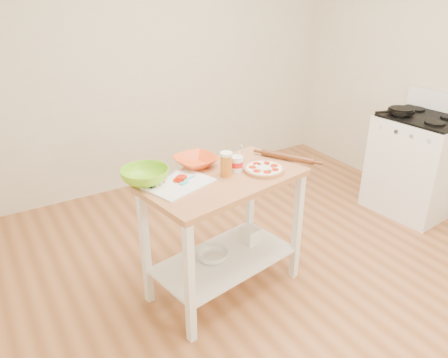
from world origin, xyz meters
name	(u,v)px	position (x,y,z in m)	size (l,w,h in m)	color
room_shell	(311,109)	(0.00, 0.00, 1.35)	(4.04, 4.54, 2.74)	#AF6E40
prep_island	(224,212)	(-0.47, 0.26, 0.64)	(1.15, 0.75, 0.90)	#B07648
gas_stove	(415,164)	(1.69, 0.34, 0.47)	(0.67, 0.76, 1.11)	white
skillet	(400,111)	(1.55, 0.50, 0.98)	(0.36, 0.23, 0.03)	black
pizza	(264,169)	(-0.19, 0.20, 0.92)	(0.27, 0.27, 0.04)	tan
cutting_board	(177,183)	(-0.78, 0.32, 0.91)	(0.47, 0.41, 0.04)	white
spatula	(187,180)	(-0.71, 0.31, 0.92)	(0.14, 0.09, 0.01)	#3FBFC8
knife	(159,182)	(-0.87, 0.39, 0.92)	(0.24, 0.16, 0.01)	silver
orange_bowl	(196,161)	(-0.54, 0.52, 0.93)	(0.28, 0.28, 0.07)	#ED521C
green_bowl	(145,176)	(-0.94, 0.45, 0.95)	(0.30, 0.30, 0.10)	#7BC81A
beer_pint	(226,164)	(-0.44, 0.27, 0.98)	(0.08, 0.08, 0.16)	#BE6A1D
yogurt_tub	(237,164)	(-0.34, 0.30, 0.95)	(0.09, 0.09, 0.18)	white
rolling_pin	(287,157)	(0.06, 0.27, 0.92)	(0.05, 0.05, 0.39)	#5F3015
shelf_glass_bowl	(213,256)	(-0.55, 0.28, 0.29)	(0.22, 0.22, 0.07)	silver
shelf_bin	(250,235)	(-0.19, 0.33, 0.32)	(0.12, 0.12, 0.12)	white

